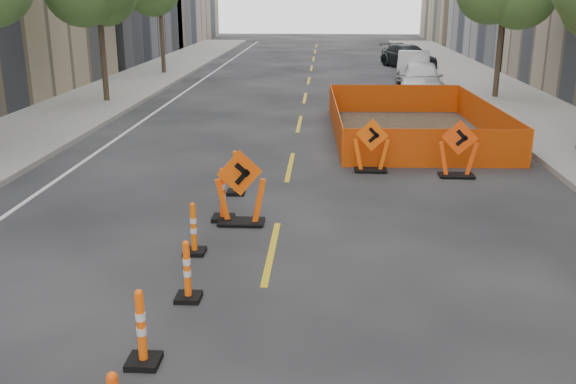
# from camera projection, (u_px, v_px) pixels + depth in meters

# --- Properties ---
(ground_plane) EXTENTS (140.00, 140.00, 0.00)m
(ground_plane) POSITION_uv_depth(u_px,v_px,m) (244.00, 377.00, 7.86)
(ground_plane) COLOR black
(sidewalk_left) EXTENTS (4.00, 90.00, 0.15)m
(sidewalk_left) POSITION_uv_depth(u_px,v_px,m) (3.00, 143.00, 19.79)
(sidewalk_left) COLOR gray
(sidewalk_left) RESTS_ON ground
(channelizer_3) EXTENTS (0.41, 0.41, 1.04)m
(channelizer_3) POSITION_uv_depth(u_px,v_px,m) (141.00, 328.00, 7.99)
(channelizer_3) COLOR #F8550A
(channelizer_3) RESTS_ON ground
(channelizer_4) EXTENTS (0.38, 0.38, 0.97)m
(channelizer_4) POSITION_uv_depth(u_px,v_px,m) (187.00, 271.00, 9.71)
(channelizer_4) COLOR #FD570A
(channelizer_4) RESTS_ON ground
(channelizer_5) EXTENTS (0.38, 0.38, 0.97)m
(channelizer_5) POSITION_uv_depth(u_px,v_px,m) (194.00, 228.00, 11.46)
(channelizer_5) COLOR #E35A09
(channelizer_5) RESTS_ON ground
(channelizer_6) EXTENTS (0.44, 0.44, 1.12)m
(channelizer_6) POSITION_uv_depth(u_px,v_px,m) (222.00, 194.00, 13.15)
(channelizer_6) COLOR #E13E09
(channelizer_6) RESTS_ON ground
(channelizer_7) EXTENTS (0.41, 0.41, 1.05)m
(channelizer_7) POSITION_uv_depth(u_px,v_px,m) (235.00, 172.00, 14.89)
(channelizer_7) COLOR #D95009
(channelizer_7) RESTS_ON ground
(chevron_sign_left) EXTENTS (1.20, 1.00, 1.56)m
(chevron_sign_left) POSITION_uv_depth(u_px,v_px,m) (241.00, 187.00, 12.86)
(chevron_sign_left) COLOR #EF500A
(chevron_sign_left) RESTS_ON ground
(chevron_sign_center) EXTENTS (1.07, 0.81, 1.42)m
(chevron_sign_center) POSITION_uv_depth(u_px,v_px,m) (371.00, 145.00, 16.73)
(chevron_sign_center) COLOR #FF580A
(chevron_sign_center) RESTS_ON ground
(chevron_sign_right) EXTENTS (1.10, 0.82, 1.48)m
(chevron_sign_right) POSITION_uv_depth(u_px,v_px,m) (458.00, 149.00, 16.22)
(chevron_sign_right) COLOR #FC440A
(chevron_sign_right) RESTS_ON ground
(safety_fence) EXTENTS (5.33, 8.72, 1.07)m
(safety_fence) POSITION_uv_depth(u_px,v_px,m) (411.00, 119.00, 21.23)
(safety_fence) COLOR #EE400C
(safety_fence) RESTS_ON ground
(parked_car_near) EXTENTS (2.34, 4.78, 1.57)m
(parked_car_near) POSITION_uv_depth(u_px,v_px,m) (421.00, 79.00, 29.25)
(parked_car_near) COLOR silver
(parked_car_near) RESTS_ON ground
(parked_car_mid) EXTENTS (2.22, 4.89, 1.56)m
(parked_car_mid) POSITION_uv_depth(u_px,v_px,m) (413.00, 66.00, 34.25)
(parked_car_mid) COLOR #9F9FA4
(parked_car_mid) RESTS_ON ground
(parked_car_far) EXTENTS (3.64, 5.29, 1.42)m
(parked_car_far) POSITION_uv_depth(u_px,v_px,m) (408.00, 56.00, 40.30)
(parked_car_far) COLOR black
(parked_car_far) RESTS_ON ground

